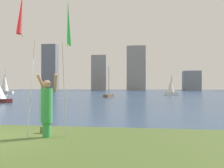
{
  "coord_description": "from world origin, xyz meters",
  "views": [
    {
      "loc": [
        5.01,
        -7.93,
        1.63
      ],
      "look_at": [
        1.85,
        12.4,
        1.77
      ],
      "focal_mm": 43.93,
      "sensor_mm": 36.0,
      "label": 1
    }
  ],
  "objects": [
    {
      "name": "skyline_tower_2",
      "position": [
        -1.53,
        93.09,
        8.15
      ],
      "size": [
        6.91,
        4.18,
        16.29
      ],
      "color": "gray",
      "rests_on": "ground"
    },
    {
      "name": "skyline_tower_0",
      "position": [
        -34.95,
        92.99,
        8.83
      ],
      "size": [
        5.67,
        3.69,
        17.65
      ],
      "color": "slate",
      "rests_on": "ground"
    },
    {
      "name": "skyline_tower_3",
      "position": [
        17.89,
        91.6,
        3.42
      ],
      "size": [
        5.8,
        7.6,
        6.84
      ],
      "color": "gray",
      "rests_on": "ground"
    },
    {
      "name": "kite_flag_left",
      "position": [
        1.06,
        -0.24,
        3.72
      ],
      "size": [
        0.16,
        1.19,
        4.49
      ],
      "color": "#B2B2B7",
      "rests_on": "ground"
    },
    {
      "name": "sailboat_3",
      "position": [
        7.86,
        40.72,
        1.28
      ],
      "size": [
        2.51,
        1.4,
        3.48
      ],
      "color": "white",
      "rests_on": "ground"
    },
    {
      "name": "sailboat_1",
      "position": [
        -26.62,
        46.29,
        2.27
      ],
      "size": [
        3.26,
        1.8,
        5.62
      ],
      "color": "white",
      "rests_on": "ground"
    },
    {
      "name": "skyline_tower_1",
      "position": [
        -15.3,
        92.68,
        6.53
      ],
      "size": [
        5.61,
        4.39,
        13.06
      ],
      "color": "gray",
      "rests_on": "ground"
    },
    {
      "name": "ground",
      "position": [
        0.0,
        50.95,
        -0.06
      ],
      "size": [
        120.0,
        138.0,
        0.12
      ],
      "color": "#475B28"
    },
    {
      "name": "person",
      "position": [
        1.62,
        0.37,
        0.99
      ],
      "size": [
        0.74,
        0.55,
        2.02
      ],
      "rotation": [
        0.0,
        0.0,
        -0.03
      ],
      "color": "green",
      "rests_on": "ground"
    },
    {
      "name": "bag",
      "position": [
        1.22,
        1.08,
        0.11
      ],
      "size": [
        0.21,
        0.16,
        0.23
      ],
      "color": "olive",
      "rests_on": "ground"
    },
    {
      "name": "kite_flag_right",
      "position": [
        2.18,
        0.85,
        3.65
      ],
      "size": [
        0.16,
        0.8,
        4.52
      ],
      "color": "#B2B2B7",
      "rests_on": "ground"
    },
    {
      "name": "sailboat_5",
      "position": [
        -1.56,
        31.37,
        0.27
      ],
      "size": [
        1.29,
        2.44,
        4.46
      ],
      "color": "brown",
      "rests_on": "ground"
    }
  ]
}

